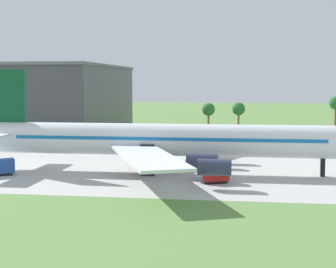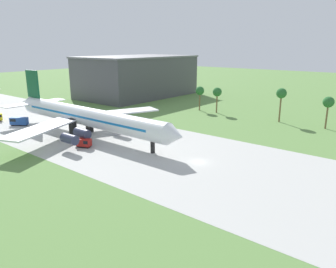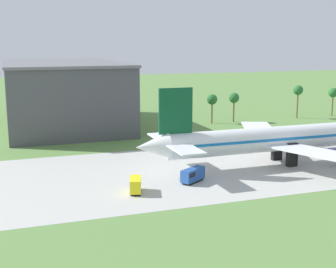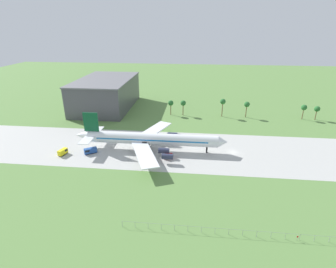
{
  "view_description": "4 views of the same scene",
  "coord_description": "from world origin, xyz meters",
  "px_view_note": "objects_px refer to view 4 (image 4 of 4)",
  "views": [
    {
      "loc": [
        -26.96,
        -90.64,
        16.13
      ],
      "look_at": [
        -39.31,
        -1.73,
        6.91
      ],
      "focal_mm": 55.0,
      "sensor_mm": 36.0,
      "label": 1
    },
    {
      "loc": [
        40.6,
        -60.88,
        26.73
      ],
      "look_at": [
        -7.75,
        -1.73,
        5.91
      ],
      "focal_mm": 35.0,
      "sensor_mm": 36.0,
      "label": 2
    },
    {
      "loc": [
        -102.54,
        -91.63,
        27.44
      ],
      "look_at": [
        -70.87,
        -1.73,
        8.72
      ],
      "focal_mm": 50.0,
      "sensor_mm": 36.0,
      "label": 3
    },
    {
      "loc": [
        -19.5,
        -116.12,
        57.27
      ],
      "look_at": [
        -32.27,
        5.0,
        6.0
      ],
      "focal_mm": 28.0,
      "sensor_mm": 36.0,
      "label": 4
    }
  ],
  "objects_px": {
    "jet_airliner": "(150,139)",
    "fuel_truck": "(169,156)",
    "terminal_building": "(106,93)",
    "baggage_tug": "(90,151)",
    "no_stopping_sign": "(297,238)",
    "catering_van": "(63,152)"
  },
  "relations": [
    {
      "from": "jet_airliner",
      "to": "fuel_truck",
      "type": "height_order",
      "value": "jet_airliner"
    },
    {
      "from": "baggage_tug",
      "to": "fuel_truck",
      "type": "distance_m",
      "value": 37.86
    },
    {
      "from": "jet_airliner",
      "to": "no_stopping_sign",
      "type": "bearing_deg",
      "value": -45.97
    },
    {
      "from": "fuel_truck",
      "to": "no_stopping_sign",
      "type": "height_order",
      "value": "fuel_truck"
    },
    {
      "from": "baggage_tug",
      "to": "terminal_building",
      "type": "xyz_separation_m",
      "value": [
        -15.94,
        74.47,
        9.08
      ]
    },
    {
      "from": "jet_airliner",
      "to": "fuel_truck",
      "type": "relative_size",
      "value": 17.39
    },
    {
      "from": "terminal_building",
      "to": "no_stopping_sign",
      "type": "bearing_deg",
      "value": -51.78
    },
    {
      "from": "jet_airliner",
      "to": "terminal_building",
      "type": "relative_size",
      "value": 1.22
    },
    {
      "from": "fuel_truck",
      "to": "terminal_building",
      "type": "distance_m",
      "value": 93.19
    },
    {
      "from": "no_stopping_sign",
      "to": "terminal_building",
      "type": "xyz_separation_m",
      "value": [
        -95.33,
        121.04,
        9.54
      ]
    },
    {
      "from": "fuel_truck",
      "to": "no_stopping_sign",
      "type": "relative_size",
      "value": 2.55
    },
    {
      "from": "baggage_tug",
      "to": "no_stopping_sign",
      "type": "xyz_separation_m",
      "value": [
        79.39,
        -46.57,
        -0.46
      ]
    },
    {
      "from": "baggage_tug",
      "to": "terminal_building",
      "type": "bearing_deg",
      "value": 102.08
    },
    {
      "from": "baggage_tug",
      "to": "no_stopping_sign",
      "type": "relative_size",
      "value": 3.6
    },
    {
      "from": "jet_airliner",
      "to": "terminal_building",
      "type": "bearing_deg",
      "value": 122.83
    },
    {
      "from": "fuel_truck",
      "to": "catering_van",
      "type": "distance_m",
      "value": 50.26
    },
    {
      "from": "catering_van",
      "to": "terminal_building",
      "type": "xyz_separation_m",
      "value": [
        -3.55,
        76.9,
        9.09
      ]
    },
    {
      "from": "fuel_truck",
      "to": "no_stopping_sign",
      "type": "xyz_separation_m",
      "value": [
        41.55,
        -45.52,
        -0.22
      ]
    },
    {
      "from": "terminal_building",
      "to": "catering_van",
      "type": "bearing_deg",
      "value": -87.36
    },
    {
      "from": "terminal_building",
      "to": "baggage_tug",
      "type": "bearing_deg",
      "value": -77.92
    },
    {
      "from": "jet_airliner",
      "to": "fuel_truck",
      "type": "xyz_separation_m",
      "value": [
        10.26,
        -8.06,
        -4.58
      ]
    },
    {
      "from": "jet_airliner",
      "to": "fuel_truck",
      "type": "distance_m",
      "value": 13.83
    }
  ]
}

